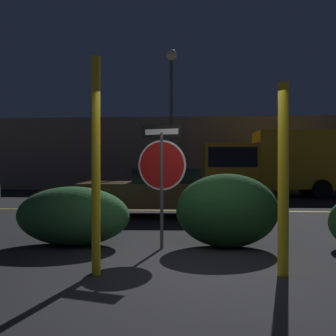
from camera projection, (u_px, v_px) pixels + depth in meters
name	position (u px, v px, depth m)	size (l,w,h in m)	color
ground_plane	(191.00, 275.00, 5.11)	(260.00, 260.00, 0.00)	black
road_center_stripe	(194.00, 210.00, 12.15)	(37.02, 0.12, 0.01)	gold
stop_sign	(162.00, 165.00, 6.68)	(0.88, 0.23, 2.20)	#4C4C51
yellow_pole_left	(96.00, 166.00, 5.10)	(0.12, 0.12, 2.98)	yellow
yellow_pole_right	(283.00, 179.00, 5.06)	(0.15, 0.15, 2.62)	yellow
hedge_bush_1	(73.00, 216.00, 6.94)	(2.13, 1.09, 1.10)	#285B2D
hedge_bush_2	(227.00, 211.00, 6.78)	(1.85, 1.02, 1.34)	#19421E
passing_car_2	(163.00, 191.00, 10.92)	(4.84, 2.18, 1.40)	brown
delivery_truck	(272.00, 162.00, 17.43)	(6.39, 2.49, 3.04)	gold
street_lamp	(171.00, 97.00, 17.55)	(0.49, 0.49, 6.88)	#4C4C51
building_backdrop	(178.00, 154.00, 23.55)	(26.25, 4.33, 4.24)	#7A6B5B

